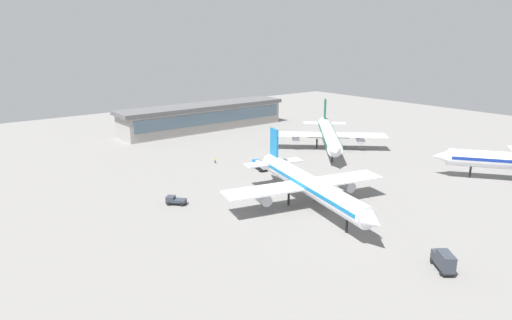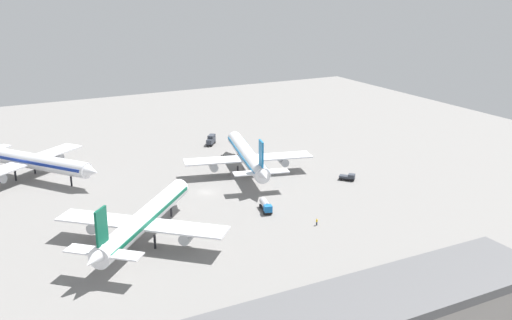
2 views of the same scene
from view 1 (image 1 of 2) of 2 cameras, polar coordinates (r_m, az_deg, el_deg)
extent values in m
plane|color=gray|center=(116.62, 9.50, -2.64)|extent=(288.00, 288.00, 0.00)
cube|color=#9E9993|center=(180.60, -6.84, 5.42)|extent=(69.21, 14.02, 8.93)
cube|color=#4C6070|center=(174.41, -5.61, 5.52)|extent=(66.44, 0.30, 4.59)
cube|color=#59595B|center=(179.78, -6.89, 7.02)|extent=(71.98, 14.58, 1.53)
cylinder|color=white|center=(95.71, 7.10, -3.30)|extent=(14.21, 39.74, 4.39)
cone|color=white|center=(79.50, 15.01, -7.77)|extent=(5.13, 5.29, 4.17)
cone|color=white|center=(113.43, 1.63, 0.19)|extent=(4.77, 6.19, 3.51)
cube|color=#1972B2|center=(95.61, 7.11, -3.11)|extent=(13.90, 38.22, 0.79)
cube|color=white|center=(97.47, 6.50, -3.20)|extent=(38.31, 15.65, 0.40)
cylinder|color=#A5A8AD|center=(103.50, 11.57, -3.19)|extent=(3.63, 5.63, 2.41)
cylinder|color=#A5A8AD|center=(93.34, 0.80, -4.96)|extent=(3.63, 5.63, 2.41)
cube|color=white|center=(110.62, 2.37, -0.34)|extent=(15.58, 7.25, 0.32)
cube|color=#1972B2|center=(109.29, 2.40, 2.31)|extent=(1.42, 3.83, 7.02)
cylinder|color=black|center=(86.24, 11.81, -8.36)|extent=(0.53, 0.53, 3.07)
cylinder|color=black|center=(101.26, 7.82, -4.49)|extent=(0.53, 0.53, 3.07)
cylinder|color=black|center=(97.93, 4.30, -5.09)|extent=(0.53, 0.53, 3.07)
cylinder|color=white|center=(146.42, 9.51, 3.28)|extent=(30.67, 32.97, 4.46)
cone|color=white|center=(125.47, 10.37, 1.18)|extent=(6.14, 6.16, 4.24)
cone|color=white|center=(167.42, 8.87, 5.08)|extent=(6.40, 6.53, 3.57)
cube|color=#0C593F|center=(146.35, 9.51, 3.41)|extent=(29.64, 31.83, 0.80)
cube|color=white|center=(148.49, 9.43, 3.28)|extent=(32.84, 30.80, 0.40)
cylinder|color=#A5A8AD|center=(150.22, 13.51, 2.59)|extent=(5.37, 5.55, 2.46)
cylinder|color=#A5A8AD|center=(148.21, 5.24, 2.79)|extent=(5.37, 5.55, 2.46)
cube|color=white|center=(164.16, 8.95, 4.79)|extent=(13.84, 13.09, 0.32)
cube|color=#0C593F|center=(163.26, 9.03, 6.64)|extent=(2.98, 3.20, 7.14)
cylinder|color=black|center=(133.57, 9.96, 0.39)|extent=(0.54, 0.54, 3.12)
cylinder|color=black|center=(150.78, 10.69, 2.10)|extent=(0.54, 0.54, 3.12)
cylinder|color=black|center=(150.12, 7.98, 2.16)|extent=(0.54, 0.54, 3.12)
cone|color=white|center=(127.83, 23.18, 0.44)|extent=(6.11, 6.15, 4.27)
cylinder|color=black|center=(130.09, 26.25, -1.43)|extent=(0.54, 0.54, 3.15)
cube|color=black|center=(124.33, 0.48, -1.00)|extent=(3.42, 6.58, 0.30)
cube|color=#1966B2|center=(126.04, 0.06, -0.31)|extent=(2.29, 2.22, 1.60)
cube|color=#3F596B|center=(126.67, -0.09, -0.08)|extent=(1.57, 0.48, 0.90)
cylinder|color=#B7B7BC|center=(123.25, 0.65, -0.64)|extent=(2.87, 4.81, 1.80)
cylinder|color=black|center=(125.94, -0.33, -0.85)|extent=(0.49, 0.85, 0.80)
cylinder|color=black|center=(126.68, 0.46, -0.75)|extent=(0.49, 0.85, 0.80)
cylinder|color=black|center=(122.08, 0.50, -1.39)|extent=(0.49, 0.85, 0.80)
cylinder|color=black|center=(122.84, 1.30, -1.28)|extent=(0.49, 0.85, 0.80)
cube|color=black|center=(100.12, -10.39, -5.45)|extent=(4.40, 4.51, 0.30)
cube|color=#333842|center=(100.27, -11.12, -5.00)|extent=(2.62, 2.61, 1.20)
cube|color=#3F596B|center=(100.45, -11.56, -4.84)|extent=(1.22, 1.15, 0.67)
cube|color=#333842|center=(99.68, -9.91, -5.24)|extent=(3.17, 3.20, 0.60)
cylinder|color=black|center=(99.83, -11.40, -5.66)|extent=(0.77, 0.79, 0.80)
cylinder|color=black|center=(101.50, -11.04, -5.28)|extent=(0.77, 0.79, 0.80)
cylinder|color=black|center=(98.86, -9.71, -5.79)|extent=(0.77, 0.79, 0.80)
cylinder|color=black|center=(100.54, -9.38, -5.40)|extent=(0.77, 0.79, 0.80)
cube|color=black|center=(78.51, 23.21, -12.68)|extent=(4.99, 5.55, 0.30)
cube|color=#333842|center=(79.64, 22.77, -11.45)|extent=(2.61, 2.59, 1.60)
cube|color=#3F596B|center=(80.16, 22.58, -10.99)|extent=(1.29, 1.06, 0.90)
cube|color=#333842|center=(77.13, 23.58, -12.03)|extent=(3.86, 4.15, 2.60)
cylinder|color=black|center=(79.82, 22.02, -12.18)|extent=(0.74, 0.81, 0.80)
cylinder|color=black|center=(80.52, 23.31, -12.08)|extent=(0.74, 0.81, 0.80)
cylinder|color=black|center=(76.64, 23.08, -13.51)|extent=(0.74, 0.81, 0.80)
cylinder|color=black|center=(77.37, 24.42, -13.38)|extent=(0.74, 0.81, 0.80)
cylinder|color=#1E2338|center=(131.22, -5.38, -0.23)|extent=(0.35, 0.35, 0.85)
cylinder|color=yellow|center=(131.03, -5.39, 0.08)|extent=(0.41, 0.41, 0.60)
sphere|color=tan|center=(130.92, -5.40, 0.25)|extent=(0.22, 0.22, 0.22)
cylinder|color=yellow|center=(130.82, -5.34, 0.05)|extent=(0.10, 0.10, 0.54)
cylinder|color=yellow|center=(131.23, -5.44, 0.10)|extent=(0.10, 0.10, 0.54)
camera|label=2|loc=(255.29, -5.29, 20.04)|focal=41.21mm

